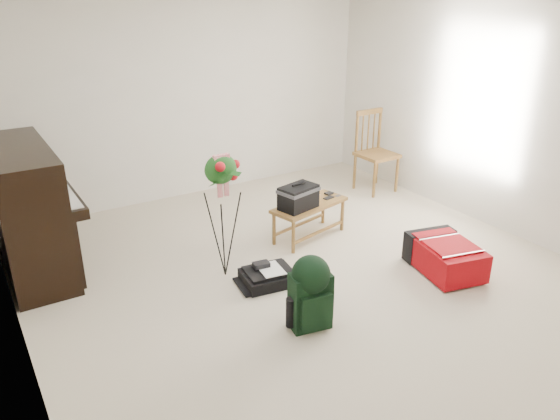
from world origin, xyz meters
TOP-DOWN VIEW (x-y plane):
  - floor at (0.00, 0.00)m, footprint 5.00×5.50m
  - ceiling at (0.00, 0.00)m, footprint 5.00×5.50m
  - wall_back at (0.00, 2.75)m, footprint 5.00×0.04m
  - wall_left at (-2.50, 0.00)m, footprint 0.04×5.50m
  - wall_right at (2.50, 0.00)m, footprint 0.04×5.50m
  - piano at (-2.19, 1.60)m, footprint 0.71×1.50m
  - bench at (0.38, 0.78)m, footprint 0.95×0.55m
  - dining_chair at (2.11, 1.57)m, footprint 0.47×0.47m
  - red_suitcase at (1.19, -0.51)m, footprint 0.65×0.84m
  - black_duffel at (-0.40, 0.16)m, footprint 0.53×0.44m
  - green_backpack at (-0.46, -0.63)m, footprint 0.36×0.33m
  - flower_stand at (-0.67, 0.51)m, footprint 0.40×0.40m

SIDE VIEW (x-z plane):
  - floor at x=0.00m, z-range -0.01..0.01m
  - black_duffel at x=-0.40m, z-range -0.03..0.17m
  - red_suitcase at x=1.19m, z-range 0.01..0.33m
  - green_backpack at x=-0.46m, z-range 0.03..0.68m
  - bench at x=0.38m, z-range 0.14..0.83m
  - dining_chair at x=2.11m, z-range -0.01..1.06m
  - piano at x=-2.19m, z-range -0.03..1.22m
  - flower_stand at x=-0.67m, z-range -0.02..1.24m
  - wall_back at x=0.00m, z-range 0.00..2.50m
  - wall_left at x=-2.50m, z-range 0.00..2.50m
  - wall_right at x=2.50m, z-range 0.00..2.50m
  - ceiling at x=0.00m, z-range 2.50..2.50m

